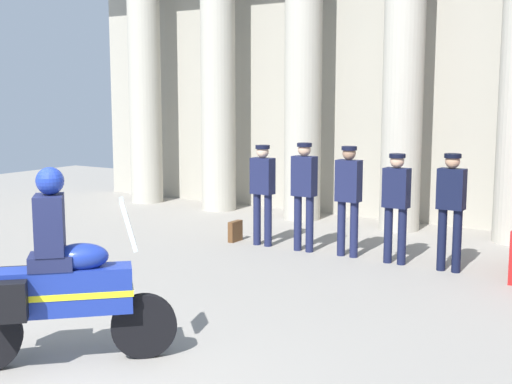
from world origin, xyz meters
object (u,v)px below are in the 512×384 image
object	(u,v)px
motorcycle_with_rider	(58,283)
briefcase_on_ground	(235,231)
officer_in_row_4	(451,202)
officer_in_row_3	(396,199)
officer_in_row_0	(263,187)
officer_in_row_2	(348,192)
officer_in_row_1	(304,188)

from	to	relation	value
motorcycle_with_rider	briefcase_on_ground	bearing A→B (deg)	62.65
officer_in_row_4	motorcycle_with_rider	distance (m)	5.82
officer_in_row_3	briefcase_on_ground	distance (m)	3.05
officer_in_row_0	officer_in_row_2	world-z (taller)	officer_in_row_2
officer_in_row_2	motorcycle_with_rider	xyz separation A→B (m)	(-0.46, -5.48, -0.24)
officer_in_row_2	motorcycle_with_rider	bearing A→B (deg)	86.10
briefcase_on_ground	officer_in_row_4	bearing A→B (deg)	-0.38
officer_in_row_0	officer_in_row_1	xyz separation A→B (m)	(0.80, -0.00, 0.04)
officer_in_row_1	motorcycle_with_rider	size ratio (longest dim) A/B	0.94
officer_in_row_2	briefcase_on_ground	size ratio (longest dim) A/B	4.87
officer_in_row_0	briefcase_on_ground	xyz separation A→B (m)	(-0.57, 0.02, -0.83)
officer_in_row_0	officer_in_row_3	world-z (taller)	officer_in_row_0
officer_in_row_2	motorcycle_with_rider	distance (m)	5.51
officer_in_row_4	briefcase_on_ground	distance (m)	3.86
officer_in_row_1	officer_in_row_3	world-z (taller)	officer_in_row_1
officer_in_row_1	motorcycle_with_rider	bearing A→B (deg)	94.11
briefcase_on_ground	officer_in_row_1	bearing A→B (deg)	-0.75
officer_in_row_3	officer_in_row_4	size ratio (longest dim) A/B	0.98
officer_in_row_0	motorcycle_with_rider	distance (m)	5.55
officer_in_row_0	officer_in_row_2	size ratio (longest dim) A/B	0.98
officer_in_row_1	briefcase_on_ground	world-z (taller)	officer_in_row_1
officer_in_row_2	briefcase_on_ground	world-z (taller)	officer_in_row_2
officer_in_row_0	officer_in_row_4	bearing A→B (deg)	-179.27
officer_in_row_0	officer_in_row_4	world-z (taller)	officer_in_row_4
motorcycle_with_rider	officer_in_row_1	bearing A→B (deg)	48.80
officer_in_row_4	motorcycle_with_rider	world-z (taller)	motorcycle_with_rider
officer_in_row_1	officer_in_row_2	world-z (taller)	officer_in_row_1
officer_in_row_2	officer_in_row_3	xyz separation A→B (m)	(0.81, -0.04, -0.04)
officer_in_row_0	officer_in_row_3	bearing A→B (deg)	-178.96
officer_in_row_4	officer_in_row_1	bearing A→B (deg)	0.70
officer_in_row_0	officer_in_row_1	size ratio (longest dim) A/B	0.96
officer_in_row_1	officer_in_row_2	xyz separation A→B (m)	(0.76, 0.05, -0.02)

